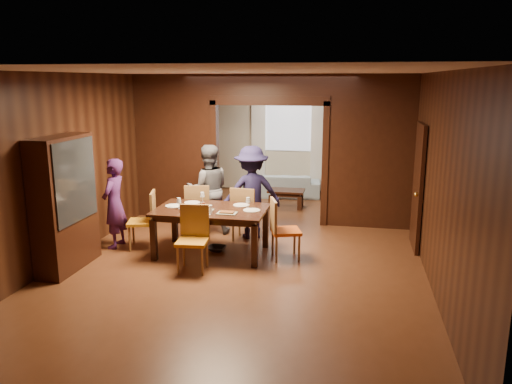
% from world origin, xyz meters
% --- Properties ---
extents(floor, '(9.00, 9.00, 0.00)m').
position_xyz_m(floor, '(0.00, 0.00, 0.00)').
color(floor, '#582E18').
rests_on(floor, ground).
extents(ceiling, '(5.50, 9.00, 0.02)m').
position_xyz_m(ceiling, '(0.00, 0.00, 2.90)').
color(ceiling, silver).
rests_on(ceiling, room_walls).
extents(room_walls, '(5.52, 9.01, 2.90)m').
position_xyz_m(room_walls, '(0.00, 1.89, 1.51)').
color(room_walls, black).
rests_on(room_walls, floor).
extents(person_purple, '(0.36, 0.55, 1.52)m').
position_xyz_m(person_purple, '(-2.28, -0.46, 0.76)').
color(person_purple, '#481E58').
rests_on(person_purple, floor).
extents(person_grey, '(0.98, 0.88, 1.65)m').
position_xyz_m(person_grey, '(-0.96, 0.61, 0.83)').
color(person_grey, '#55555C').
rests_on(person_grey, floor).
extents(person_navy, '(1.23, 1.00, 1.66)m').
position_xyz_m(person_navy, '(-0.13, 0.53, 0.83)').
color(person_navy, '#1B173B').
rests_on(person_navy, floor).
extents(sofa, '(1.96, 0.92, 0.55)m').
position_xyz_m(sofa, '(-0.09, 3.85, 0.28)').
color(sofa, '#99B4C8').
rests_on(sofa, floor).
extents(serving_bowl, '(0.31, 0.31, 0.08)m').
position_xyz_m(serving_bowl, '(-0.54, -0.34, 0.80)').
color(serving_bowl, black).
rests_on(serving_bowl, dining_table).
extents(dining_table, '(1.78, 1.10, 0.76)m').
position_xyz_m(dining_table, '(-0.59, -0.47, 0.38)').
color(dining_table, black).
rests_on(dining_table, floor).
extents(coffee_table, '(0.80, 0.50, 0.40)m').
position_xyz_m(coffee_table, '(0.19, 2.78, 0.20)').
color(coffee_table, black).
rests_on(coffee_table, floor).
extents(chair_left, '(0.54, 0.54, 0.97)m').
position_xyz_m(chair_left, '(-1.82, -0.42, 0.48)').
color(chair_left, orange).
rests_on(chair_left, floor).
extents(chair_right, '(0.56, 0.56, 0.97)m').
position_xyz_m(chair_right, '(0.63, -0.47, 0.48)').
color(chair_right, '#C85012').
rests_on(chair_right, floor).
extents(chair_far_l, '(0.52, 0.52, 0.97)m').
position_xyz_m(chair_far_l, '(-1.10, 0.44, 0.48)').
color(chair_far_l, red).
rests_on(chair_far_l, floor).
extents(chair_far_r, '(0.48, 0.48, 0.97)m').
position_xyz_m(chair_far_r, '(-0.20, 0.37, 0.48)').
color(chair_far_r, red).
rests_on(chair_far_r, floor).
extents(chair_near, '(0.48, 0.48, 0.97)m').
position_xyz_m(chair_near, '(-0.65, -1.26, 0.48)').
color(chair_near, orange).
rests_on(chair_near, floor).
extents(hutch, '(0.40, 1.20, 2.00)m').
position_xyz_m(hutch, '(-2.53, -1.50, 1.00)').
color(hutch, black).
rests_on(hutch, floor).
extents(door_right, '(0.06, 0.90, 2.10)m').
position_xyz_m(door_right, '(2.70, 0.50, 1.05)').
color(door_right, black).
rests_on(door_right, floor).
extents(window_far, '(1.20, 0.03, 1.30)m').
position_xyz_m(window_far, '(0.00, 4.44, 1.70)').
color(window_far, silver).
rests_on(window_far, back_wall).
extents(curtain_left, '(0.35, 0.06, 2.40)m').
position_xyz_m(curtain_left, '(-0.75, 4.40, 1.25)').
color(curtain_left, white).
rests_on(curtain_left, back_wall).
extents(curtain_right, '(0.35, 0.06, 2.40)m').
position_xyz_m(curtain_right, '(0.75, 4.40, 1.25)').
color(curtain_right, white).
rests_on(curtain_right, back_wall).
extents(plate_left, '(0.27, 0.27, 0.01)m').
position_xyz_m(plate_left, '(-1.24, -0.44, 0.77)').
color(plate_left, white).
rests_on(plate_left, dining_table).
extents(plate_far_l, '(0.27, 0.27, 0.01)m').
position_xyz_m(plate_far_l, '(-1.00, -0.17, 0.77)').
color(plate_far_l, silver).
rests_on(plate_far_l, dining_table).
extents(plate_far_r, '(0.27, 0.27, 0.01)m').
position_xyz_m(plate_far_r, '(-0.16, -0.17, 0.77)').
color(plate_far_r, silver).
rests_on(plate_far_r, dining_table).
extents(plate_right, '(0.27, 0.27, 0.01)m').
position_xyz_m(plate_right, '(0.08, -0.47, 0.77)').
color(plate_right, silver).
rests_on(plate_right, dining_table).
extents(plate_near, '(0.27, 0.27, 0.01)m').
position_xyz_m(plate_near, '(-0.62, -0.84, 0.77)').
color(plate_near, silver).
rests_on(plate_near, dining_table).
extents(platter_a, '(0.30, 0.20, 0.04)m').
position_xyz_m(platter_a, '(-0.66, -0.63, 0.78)').
color(platter_a, slate).
rests_on(platter_a, dining_table).
extents(platter_b, '(0.30, 0.20, 0.04)m').
position_xyz_m(platter_b, '(-0.26, -0.73, 0.78)').
color(platter_b, gray).
rests_on(platter_b, dining_table).
extents(wineglass_left, '(0.08, 0.08, 0.18)m').
position_xyz_m(wineglass_left, '(-1.09, -0.58, 0.85)').
color(wineglass_left, silver).
rests_on(wineglass_left, dining_table).
extents(wineglass_far, '(0.08, 0.08, 0.18)m').
position_xyz_m(wineglass_far, '(-0.84, -0.11, 0.85)').
color(wineglass_far, white).
rests_on(wineglass_far, dining_table).
extents(wineglass_right, '(0.08, 0.08, 0.18)m').
position_xyz_m(wineglass_right, '(-0.01, -0.33, 0.85)').
color(wineglass_right, silver).
rests_on(wineglass_right, dining_table).
extents(tumbler, '(0.07, 0.07, 0.14)m').
position_xyz_m(tumbler, '(-0.51, -0.80, 0.83)').
color(tumbler, silver).
rests_on(tumbler, dining_table).
extents(condiment_jar, '(0.08, 0.08, 0.11)m').
position_xyz_m(condiment_jar, '(-0.69, -0.54, 0.82)').
color(condiment_jar, '#522113').
rests_on(condiment_jar, dining_table).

